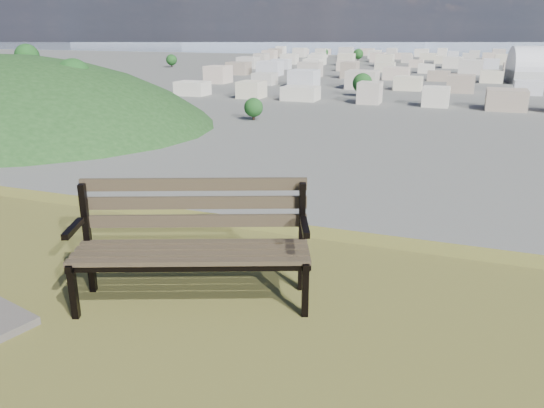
% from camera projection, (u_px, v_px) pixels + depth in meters
% --- Properties ---
extents(park_bench, '(2.10, 1.32, 1.05)m').
position_uv_depth(park_bench, '(193.00, 236.00, 4.61)').
color(park_bench, '#413625').
rests_on(park_bench, hilltop_mesa).
extents(city_blocks, '(395.00, 361.00, 7.00)m').
position_uv_depth(city_blocks, '(470.00, 64.00, 360.58)').
color(city_blocks, silver).
rests_on(city_blocks, ground).
extents(city_trees, '(406.52, 387.20, 9.98)m').
position_uv_depth(city_trees, '(419.00, 69.00, 301.62)').
color(city_trees, black).
rests_on(city_trees, ground).
extents(bay_water, '(2400.00, 700.00, 0.12)m').
position_uv_depth(bay_water, '(473.00, 46.00, 811.75)').
color(bay_water, '#8595A9').
rests_on(bay_water, ground).
extents(far_hills, '(2050.00, 340.00, 60.00)m').
position_uv_depth(far_hills, '(449.00, 28.00, 1271.28)').
color(far_hills, '#8995AA').
rests_on(far_hills, ground).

